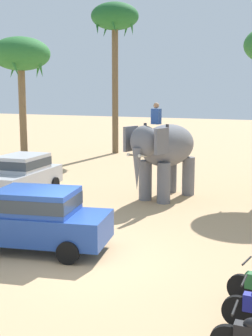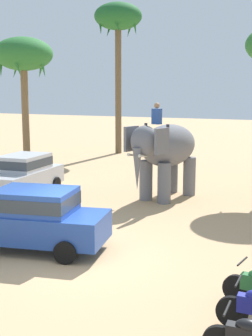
% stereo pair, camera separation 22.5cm
% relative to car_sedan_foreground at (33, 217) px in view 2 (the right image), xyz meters
% --- Properties ---
extents(ground_plane, '(120.00, 120.00, 0.00)m').
position_rel_car_sedan_foreground_xyz_m(ground_plane, '(1.37, -0.12, -0.93)').
color(ground_plane, tan).
extents(car_sedan_foreground, '(4.37, 2.53, 1.70)m').
position_rel_car_sedan_foreground_xyz_m(car_sedan_foreground, '(0.00, 0.00, 0.00)').
color(car_sedan_foreground, '#23479E').
rests_on(car_sedan_foreground, ground).
extents(car_parked_far_side, '(2.18, 4.25, 1.70)m').
position_rel_car_sedan_foreground_xyz_m(car_parked_far_side, '(-4.46, 5.34, 0.00)').
color(car_parked_far_side, '#B7BABF').
rests_on(car_parked_far_side, ground).
extents(elephant_with_mahout, '(2.36, 4.01, 3.88)m').
position_rel_car_sedan_foreground_xyz_m(elephant_with_mahout, '(1.10, 7.29, 1.06)').
color(elephant_with_mahout, slate).
rests_on(elephant_with_mahout, ground).
extents(palm_tree_behind_elephant, '(3.20, 3.20, 7.19)m').
position_rel_car_sedan_foreground_xyz_m(palm_tree_behind_elephant, '(-8.47, 10.82, 5.18)').
color(palm_tree_behind_elephant, brown).
rests_on(palm_tree_behind_elephant, ground).
extents(palm_tree_far_back, '(3.20, 3.20, 10.13)m').
position_rel_car_sedan_foreground_xyz_m(palm_tree_far_back, '(-6.71, 18.85, 7.91)').
color(palm_tree_far_back, brown).
rests_on(palm_tree_far_back, ground).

